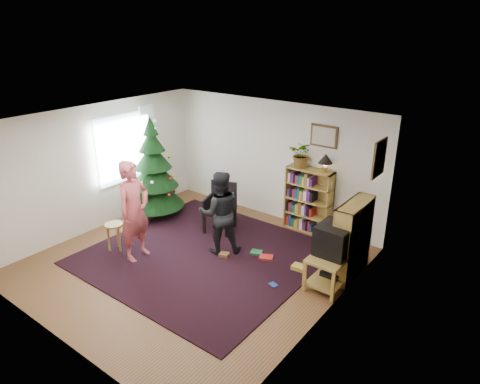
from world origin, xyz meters
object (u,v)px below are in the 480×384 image
Objects in this scene: bookshelf_right at (352,239)px; table_lamp at (326,160)px; stool at (114,230)px; picture_back at (324,136)px; bookshelf_back at (308,200)px; person_by_chair at (220,213)px; christmas_tree at (154,176)px; crt_tv at (334,239)px; picture_right at (379,158)px; potted_plant at (302,154)px; person_standing at (134,211)px; armchair at (223,205)px; tv_stand at (332,265)px.

table_lamp reaches higher than bookshelf_right.
stool is (-3.75, -1.85, -0.24)m from bookshelf_right.
picture_back reaches higher than bookshelf_back.
table_lamp reaches higher than person_by_chair.
christmas_tree is at bearing 110.68° from stool.
table_lamp reaches higher than crt_tv.
potted_plant is at bearing 160.79° from picture_right.
bookshelf_right is at bearing -33.18° from potted_plant.
picture_right is 2.06m from bookshelf_back.
person_by_chair reaches higher than bookshelf_back.
christmas_tree is at bearing -157.63° from table_lamp.
potted_plant is (1.69, 2.78, 0.66)m from person_standing.
potted_plant is at bearing -36.67° from person_standing.
picture_back is 2.23m from crt_tv.
picture_back is 1.51m from picture_right.
picture_back is 3.72m from person_standing.
bookshelf_back reaches higher than crt_tv.
potted_plant is (1.18, 1.00, 1.03)m from armchair.
armchair is (-2.73, 0.02, -0.13)m from bookshelf_right.
bookshelf_back is at bearing 0.00° from potted_plant.
stool is at bearing -127.30° from potted_plant.
bookshelf_back is at bearing 53.12° from bookshelf_right.
person_standing reaches higher than person_by_chair.
crt_tv reaches higher than armchair.
table_lamp reaches higher than bookshelf_back.
person_by_chair is at bearing -115.78° from bookshelf_back.
picture_back is 2.10m from bookshelf_right.
picture_right reaches higher than bookshelf_back.
tv_stand is 0.46m from crt_tv.
tv_stand is (-0.12, -0.42, -0.34)m from bookshelf_right.
picture_back is at bearing 49.64° from stool.
christmas_tree reaches higher than crt_tv.
bookshelf_back is 3.37m from person_standing.
bookshelf_back is at bearing 24.38° from christmas_tree.
potted_plant is at bearing 25.91° from christmas_tree.
person_standing is (-1.89, -2.78, 0.24)m from bookshelf_back.
stool is at bearing 95.60° from person_standing.
person_by_chair is at bearing -153.85° from picture_right.
table_lamp is (-1.19, 0.59, -0.41)m from picture_right.
picture_right is 1.39m from table_lamp.
picture_back is 0.25× the size of christmas_tree.
person_standing is at bearing 0.83° from person_by_chair.
bookshelf_right is 2.74m from armchair.
picture_right reaches higher than picture_back.
potted_plant is at bearing 134.91° from crt_tv.
bookshelf_back is 1.33× the size of tv_stand.
christmas_tree is 4.00× the size of stool.
picture_back reaches higher than tv_stand.
person_standing is at bearing -128.25° from table_lamp.
table_lamp is at bearing 0.00° from bookshelf_back.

